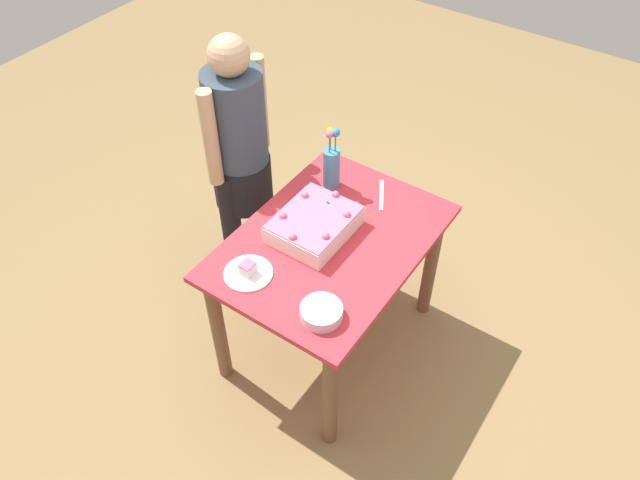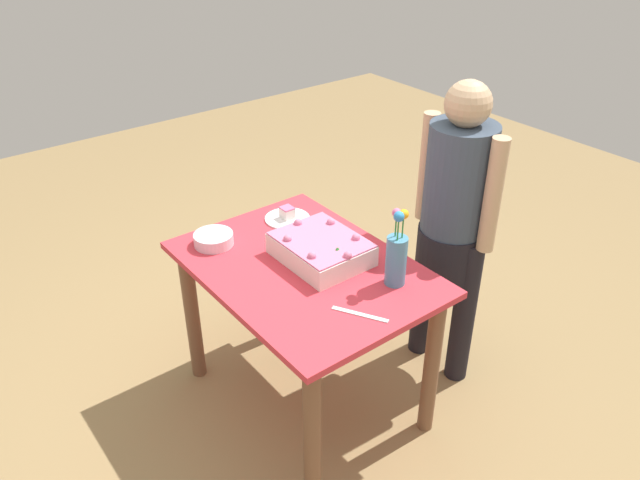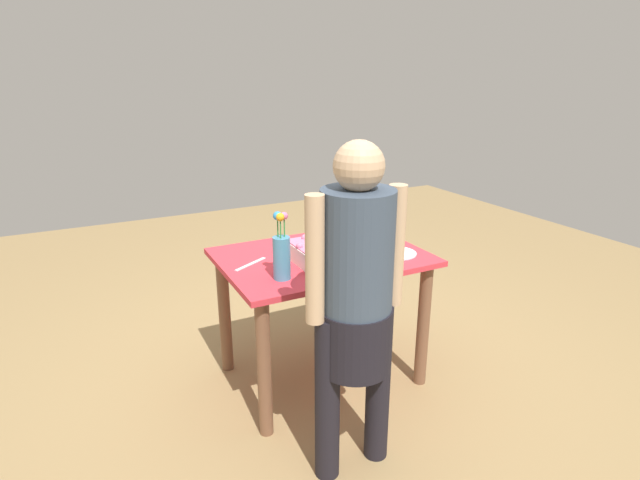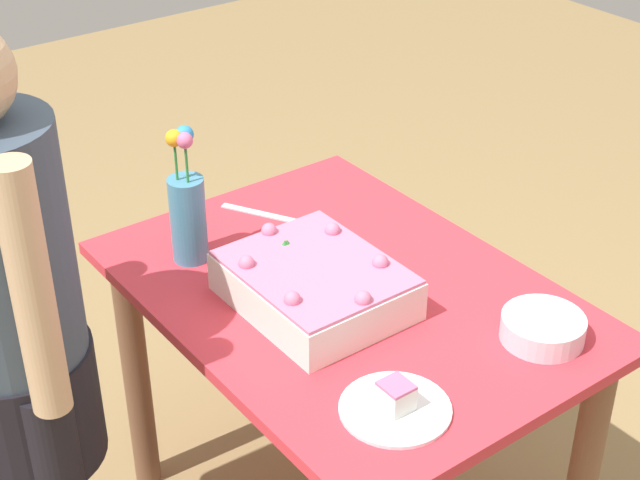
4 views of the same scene
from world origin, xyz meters
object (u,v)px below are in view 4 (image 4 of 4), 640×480
object	(u,v)px
sheet_cake	(313,283)
cake_knife	(261,214)
serving_plate_with_slice	(395,404)
flower_vase	(188,211)
person_standing	(9,328)
fruit_bowl	(543,328)

from	to	relation	value
sheet_cake	cake_knife	size ratio (longest dim) A/B	1.71
serving_plate_with_slice	cake_knife	distance (m)	0.81
flower_vase	person_standing	distance (m)	0.50
sheet_cake	cake_knife	bearing A→B (deg)	162.34
serving_plate_with_slice	person_standing	distance (m)	0.78
fruit_bowl	person_standing	world-z (taller)	person_standing
sheet_cake	flower_vase	size ratio (longest dim) A/B	1.14
flower_vase	cake_knife	bearing A→B (deg)	106.41
cake_knife	sheet_cake	bearing A→B (deg)	-47.09
cake_knife	person_standing	world-z (taller)	person_standing
cake_knife	fruit_bowl	xyz separation A→B (m)	(0.79, 0.18, 0.03)
flower_vase	person_standing	size ratio (longest dim) A/B	0.23
flower_vase	fruit_bowl	world-z (taller)	flower_vase
sheet_cake	person_standing	bearing A→B (deg)	-107.92
fruit_bowl	cake_knife	bearing A→B (deg)	-167.20
flower_vase	fruit_bowl	size ratio (longest dim) A/B	1.90
fruit_bowl	sheet_cake	bearing A→B (deg)	-142.21
sheet_cake	serving_plate_with_slice	distance (m)	0.39
sheet_cake	serving_plate_with_slice	world-z (taller)	sheet_cake
person_standing	cake_knife	bearing A→B (deg)	15.11
person_standing	serving_plate_with_slice	bearing A→B (deg)	-48.04
flower_vase	sheet_cake	bearing A→B (deg)	21.09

